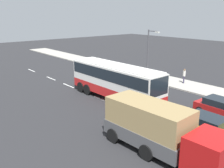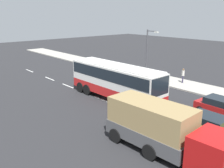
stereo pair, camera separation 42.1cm
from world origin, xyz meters
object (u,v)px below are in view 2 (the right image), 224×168
object	(u,v)px
pedestrian_near_curb	(183,75)
coach_bus	(115,78)
street_lamp	(148,51)
car_red_compact	(220,106)
car_yellow_taxi	(212,126)
cargo_truck	(162,128)

from	to	relation	value
pedestrian_near_curb	coach_bus	bearing A→B (deg)	-121.79
coach_bus	street_lamp	world-z (taller)	street_lamp
pedestrian_near_curb	car_red_compact	bearing A→B (deg)	-63.39
pedestrian_near_curb	street_lamp	xyz separation A→B (m)	(-4.05, -1.85, 2.57)
car_red_compact	street_lamp	bearing A→B (deg)	161.90
car_yellow_taxi	car_red_compact	world-z (taller)	car_red_compact
cargo_truck	car_red_compact	bearing A→B (deg)	90.02
car_yellow_taxi	coach_bus	bearing A→B (deg)	-179.66
coach_bus	street_lamp	size ratio (longest dim) A/B	1.75
pedestrian_near_curb	street_lamp	world-z (taller)	street_lamp
car_red_compact	car_yellow_taxi	bearing A→B (deg)	-69.67
car_yellow_taxi	street_lamp	size ratio (longest dim) A/B	0.74
cargo_truck	coach_bus	bearing A→B (deg)	151.66
cargo_truck	street_lamp	size ratio (longest dim) A/B	1.28
car_red_compact	pedestrian_near_curb	bearing A→B (deg)	143.13
coach_bus	car_yellow_taxi	size ratio (longest dim) A/B	2.37
pedestrian_near_curb	street_lamp	distance (m)	5.14
coach_bus	car_red_compact	world-z (taller)	coach_bus
cargo_truck	pedestrian_near_curb	size ratio (longest dim) A/B	4.51
cargo_truck	car_red_compact	distance (m)	8.33
car_yellow_taxi	cargo_truck	bearing A→B (deg)	-101.95
coach_bus	street_lamp	bearing A→B (deg)	108.97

